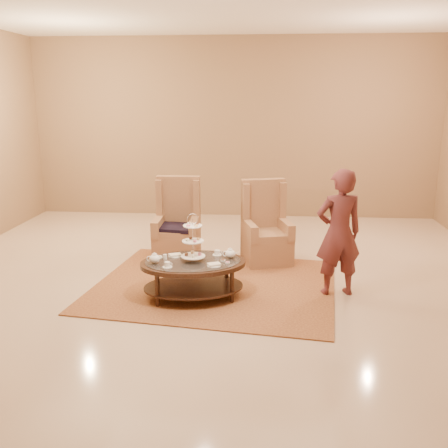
# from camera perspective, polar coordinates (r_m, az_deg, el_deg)

# --- Properties ---
(ground) EXTENTS (8.00, 8.00, 0.00)m
(ground) POSITION_cam_1_polar(r_m,az_deg,el_deg) (6.46, -1.25, -7.23)
(ground) COLOR beige
(ground) RESTS_ON ground
(ceiling) EXTENTS (8.00, 8.00, 0.02)m
(ceiling) POSITION_cam_1_polar(r_m,az_deg,el_deg) (6.46, -1.25, -7.23)
(ceiling) COLOR white
(ceiling) RESTS_ON ground
(wall_back) EXTENTS (8.00, 0.04, 3.50)m
(wall_back) POSITION_cam_1_polar(r_m,az_deg,el_deg) (10.00, 1.11, 10.84)
(wall_back) COLOR #957251
(wall_back) RESTS_ON ground
(rug) EXTENTS (3.32, 2.88, 0.02)m
(rug) POSITION_cam_1_polar(r_m,az_deg,el_deg) (6.51, -1.03, -6.97)
(rug) COLOR #AB713C
(rug) RESTS_ON ground
(tea_table) EXTENTS (1.42, 1.12, 1.06)m
(tea_table) POSITION_cam_1_polar(r_m,az_deg,el_deg) (6.01, -3.53, -5.02)
(tea_table) COLOR black
(tea_table) RESTS_ON ground
(armchair_left) EXTENTS (0.67, 0.70, 1.22)m
(armchair_left) POSITION_cam_1_polar(r_m,az_deg,el_deg) (7.53, -5.33, -0.80)
(armchair_left) COLOR #A8754F
(armchair_left) RESTS_ON ground
(armchair_right) EXTENTS (0.80, 0.81, 1.20)m
(armchair_right) POSITION_cam_1_polar(r_m,az_deg,el_deg) (7.37, 4.76, -1.20)
(armchair_right) COLOR #A8754F
(armchair_right) RESTS_ON ground
(person) EXTENTS (0.65, 0.50, 1.57)m
(person) POSITION_cam_1_polar(r_m,az_deg,el_deg) (6.16, 12.98, -1.01)
(person) COLOR #5D2729
(person) RESTS_ON ground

